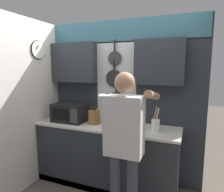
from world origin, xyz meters
TOP-DOWN VIEW (x-y plane):
  - ground_plane at (0.00, 0.00)m, footprint 14.00×14.00m
  - base_cabinet_counter at (0.00, -0.00)m, footprint 2.03×0.60m
  - back_wall_unit at (-0.00, 0.27)m, footprint 2.60×0.20m
  - side_wall at (-1.03, -0.41)m, footprint 0.07×1.60m
  - microwave at (-0.58, -0.02)m, footprint 0.49×0.35m
  - knife_block at (-0.17, -0.02)m, footprint 0.13×0.16m
  - utensil_crock at (0.69, -0.02)m, footprint 0.10×0.10m
  - person at (0.48, -0.64)m, footprint 0.54×0.65m

SIDE VIEW (x-z plane):
  - ground_plane at x=0.00m, z-range 0.00..0.00m
  - base_cabinet_counter at x=0.00m, z-range 0.00..0.89m
  - utensil_crock at x=0.69m, z-range 0.82..1.13m
  - person at x=0.48m, z-range 0.16..1.81m
  - knife_block at x=-0.17m, z-range 0.85..1.14m
  - microwave at x=-0.58m, z-range 0.89..1.16m
  - side_wall at x=-1.03m, z-range 0.01..2.38m
  - back_wall_unit at x=0.00m, z-range 0.24..2.60m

